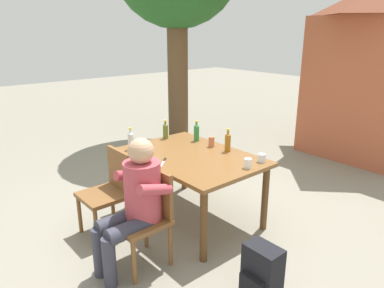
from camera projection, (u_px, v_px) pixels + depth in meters
name	position (u px, v px, depth m)	size (l,w,h in m)	color
ground_plane	(192.00, 217.00, 4.02)	(24.00, 24.00, 0.00)	gray
dining_table	(192.00, 163.00, 3.82)	(1.49, 1.02, 0.75)	brown
chair_near_right	(147.00, 212.00, 3.13)	(0.45, 0.45, 0.87)	brown
chair_near_left	(110.00, 188.00, 3.62)	(0.44, 0.44, 0.87)	brown
person_in_white_shirt	(135.00, 199.00, 3.01)	(0.47, 0.61, 1.18)	#B7424C
bottle_green	(196.00, 132.00, 4.23)	(0.06, 0.06, 0.25)	#287A38
bottle_clear	(131.00, 140.00, 3.92)	(0.06, 0.06, 0.25)	white
bottle_olive	(166.00, 131.00, 4.33)	(0.06, 0.06, 0.23)	#566623
bottle_amber	(228.00, 142.00, 3.86)	(0.06, 0.06, 0.26)	#996019
cup_terracotta	(211.00, 142.00, 4.04)	(0.06, 0.06, 0.12)	#BC6B47
cup_white	(248.00, 163.00, 3.41)	(0.07, 0.07, 0.10)	white
cup_glass	(262.00, 158.00, 3.57)	(0.08, 0.08, 0.08)	silver
table_knife	(163.00, 162.00, 3.58)	(0.18, 0.19, 0.01)	silver
backpack_by_near_side	(149.00, 161.00, 5.10)	(0.31, 0.21, 0.48)	maroon
backpack_by_far_side	(261.00, 274.00, 2.75)	(0.29, 0.25, 0.46)	black
brick_kiosk	(376.00, 66.00, 5.76)	(1.94, 1.93, 2.78)	#B25638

